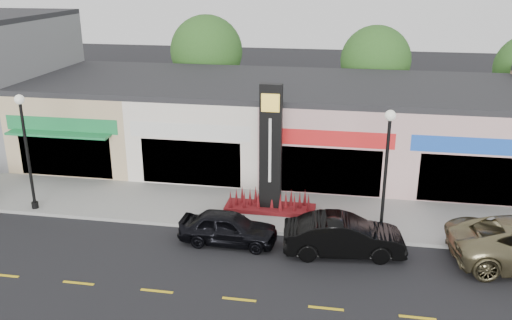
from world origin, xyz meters
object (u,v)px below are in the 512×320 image
object	(u,v)px
pylon_sign	(270,168)
car_black_conv	(344,236)
lamp_east_near	(386,161)
car_black_sedan	(228,228)
lamp_west_near	(26,141)

from	to	relation	value
pylon_sign	car_black_conv	bearing A→B (deg)	-43.71
lamp_east_near	car_black_sedan	size ratio (longest dim) A/B	1.34
pylon_sign	car_black_sedan	size ratio (longest dim) A/B	1.47
pylon_sign	lamp_west_near	bearing A→B (deg)	-171.23
pylon_sign	car_black_sedan	world-z (taller)	pylon_sign
lamp_west_near	car_black_sedan	size ratio (longest dim) A/B	1.34
lamp_west_near	pylon_sign	bearing A→B (deg)	8.77
lamp_east_near	car_black_conv	distance (m)	3.49
lamp_west_near	car_black_conv	bearing A→B (deg)	-6.37
pylon_sign	car_black_conv	size ratio (longest dim) A/B	1.25
lamp_west_near	pylon_sign	xyz separation A→B (m)	(11.00, 1.70, -1.20)
lamp_west_near	lamp_east_near	world-z (taller)	same
car_black_sedan	car_black_conv	bearing A→B (deg)	-89.67
lamp_west_near	pylon_sign	size ratio (longest dim) A/B	0.91
lamp_west_near	lamp_east_near	bearing A→B (deg)	0.00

